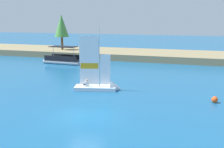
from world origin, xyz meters
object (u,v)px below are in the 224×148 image
Objects in this scene: pontoon_boat at (64,59)px; channel_buoy at (215,100)px; sailboat at (104,86)px; wooden_dock at (81,60)px; shoreline_tree_left at (62,26)px.

pontoon_boat is 25.69m from channel_buoy.
pontoon_boat is 11.57× the size of channel_buoy.
sailboat is 10.19m from channel_buoy.
shoreline_tree_left is at bearing 137.70° from wooden_dock.
channel_buoy is (26.25, -22.87, -5.25)m from shoreline_tree_left.
shoreline_tree_left reaches higher than sailboat.
shoreline_tree_left is at bearing 122.53° from pontoon_boat.
channel_buoy is at bearing -41.07° from shoreline_tree_left.
wooden_dock is 25.84m from channel_buoy.
pontoon_boat is (4.84, -8.66, -4.86)m from shoreline_tree_left.
pontoon_boat is (-11.27, 13.14, 0.25)m from sailboat.
shoreline_tree_left is at bearing 138.93° from channel_buoy.
pontoon_boat is at bearing -60.80° from shoreline_tree_left.
shoreline_tree_left reaches higher than pontoon_boat.
shoreline_tree_left is 0.99× the size of sailboat.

